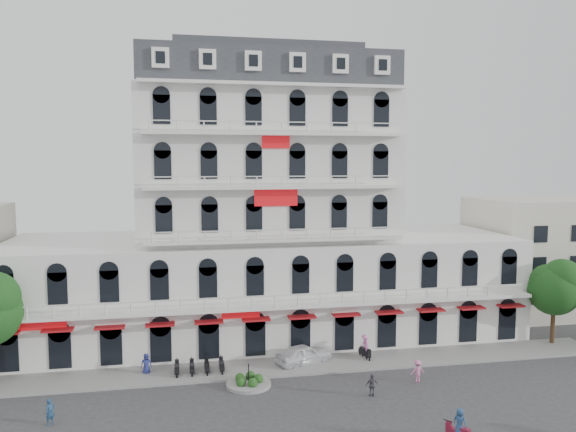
# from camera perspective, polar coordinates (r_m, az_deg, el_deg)

# --- Properties ---
(ground) EXTENTS (120.00, 120.00, 0.00)m
(ground) POSITION_cam_1_polar(r_m,az_deg,el_deg) (36.72, 2.13, -20.02)
(ground) COLOR #38383A
(ground) RESTS_ON ground
(sidewalk) EXTENTS (53.00, 4.00, 0.16)m
(sidewalk) POSITION_cam_1_polar(r_m,az_deg,el_deg) (44.80, -0.55, -15.05)
(sidewalk) COLOR gray
(sidewalk) RESTS_ON ground
(main_building) EXTENTS (45.00, 15.00, 25.80)m
(main_building) POSITION_cam_1_polar(r_m,az_deg,el_deg) (51.16, -2.37, -1.06)
(main_building) COLOR silver
(main_building) RESTS_ON ground
(flank_building_east) EXTENTS (14.00, 10.00, 12.00)m
(flank_building_east) POSITION_cam_1_polar(r_m,az_deg,el_deg) (65.08, 24.53, -3.66)
(flank_building_east) COLOR beige
(flank_building_east) RESTS_ON ground
(traffic_island) EXTENTS (3.20, 3.20, 1.60)m
(traffic_island) POSITION_cam_1_polar(r_m,az_deg,el_deg) (41.56, -4.03, -16.49)
(traffic_island) COLOR gray
(traffic_island) RESTS_ON ground
(parked_scooter_row) EXTENTS (4.40, 1.80, 1.10)m
(parked_scooter_row) POSITION_cam_1_polar(r_m,az_deg,el_deg) (44.03, -8.98, -15.61)
(parked_scooter_row) COLOR black
(parked_scooter_row) RESTS_ON ground
(tree_east_inner) EXTENTS (4.40, 4.37, 7.57)m
(tree_east_inner) POSITION_cam_1_polar(r_m,az_deg,el_deg) (53.79, 25.50, -6.40)
(tree_east_inner) COLOR #382314
(tree_east_inner) RESTS_ON ground
(parked_car) EXTENTS (4.93, 3.41, 1.56)m
(parked_car) POSITION_cam_1_polar(r_m,az_deg,el_deg) (45.36, 1.62, -13.85)
(parked_car) COLOR white
(parked_car) RESTS_ON ground
(rider_east) EXTENTS (1.20, 1.42, 2.01)m
(rider_east) POSITION_cam_1_polar(r_m,az_deg,el_deg) (35.17, 17.03, -19.71)
(rider_east) COLOR maroon
(rider_east) RESTS_ON ground
(rider_center) EXTENTS (0.78, 1.69, 2.08)m
(rider_center) POSITION_cam_1_polar(r_m,az_deg,el_deg) (46.55, 7.81, -12.99)
(rider_center) COLOR black
(rider_center) RESTS_ON ground
(pedestrian_left) EXTENTS (0.80, 0.52, 1.62)m
(pedestrian_left) POSITION_cam_1_polar(r_m,az_deg,el_deg) (44.47, -14.20, -14.39)
(pedestrian_left) COLOR navy
(pedestrian_left) RESTS_ON ground
(pedestrian_mid) EXTENTS (0.92, 0.40, 1.55)m
(pedestrian_mid) POSITION_cam_1_polar(r_m,az_deg,el_deg) (40.03, 8.55, -16.63)
(pedestrian_mid) COLOR #4F4D54
(pedestrian_mid) RESTS_ON ground
(pedestrian_right) EXTENTS (1.07, 0.63, 1.63)m
(pedestrian_right) POSITION_cam_1_polar(r_m,az_deg,el_deg) (42.93, 13.02, -15.09)
(pedestrian_right) COLOR pink
(pedestrian_right) RESTS_ON ground
(pedestrian_far) EXTENTS (0.70, 0.69, 1.62)m
(pedestrian_far) POSITION_cam_1_polar(r_m,az_deg,el_deg) (38.58, -23.00, -17.84)
(pedestrian_far) COLOR navy
(pedestrian_far) RESTS_ON ground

